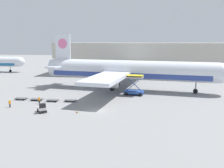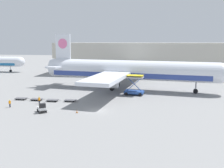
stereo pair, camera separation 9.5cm
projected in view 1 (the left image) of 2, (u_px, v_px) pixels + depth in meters
name	position (u px, v px, depth m)	size (l,w,h in m)	color
ground_plane	(99.00, 111.00, 53.41)	(400.00, 400.00, 0.00)	gray
terminal_building	(158.00, 59.00, 109.27)	(90.00, 18.20, 14.00)	#BCB7A8
airplane_main	(126.00, 71.00, 76.17)	(57.83, 48.66, 17.00)	silver
scissor_lift_loader	(134.00, 87.00, 69.09)	(5.59, 4.03, 5.53)	#284C99
baggage_tug_foreground	(42.00, 108.00, 52.32)	(2.65, 2.80, 2.00)	silver
baggage_dolly_lead	(21.00, 98.00, 63.56)	(3.71, 1.52, 0.48)	#56565B
baggage_dolly_second	(37.00, 99.00, 62.65)	(3.71, 1.52, 0.48)	#56565B
baggage_dolly_third	(52.00, 100.00, 61.70)	(3.71, 1.52, 0.48)	#56565B
baggage_dolly_trail	(70.00, 100.00, 61.52)	(3.71, 1.52, 0.48)	#56565B
ground_crew_near	(39.00, 100.00, 59.42)	(0.36, 0.51, 1.69)	black
ground_crew_far	(10.00, 103.00, 56.16)	(0.36, 0.51, 1.77)	black
traffic_cone_near	(77.00, 111.00, 51.96)	(0.40, 0.40, 0.70)	black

